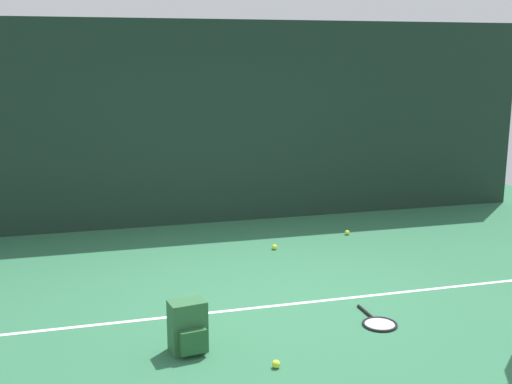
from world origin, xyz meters
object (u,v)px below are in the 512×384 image
tennis_ball_near_player (347,232)px  tennis_ball_mid_court (276,364)px  tennis_ball_far_left (275,247)px  tennis_racket (378,323)px  backpack (188,328)px

tennis_ball_near_player → tennis_ball_mid_court: bearing=-121.4°
tennis_ball_near_player → tennis_ball_far_left: same height
tennis_racket → backpack: backpack is taller
tennis_racket → tennis_ball_far_left: tennis_ball_far_left is taller
tennis_racket → tennis_ball_far_left: (-0.26, 2.43, 0.02)m
tennis_ball_near_player → tennis_ball_mid_court: (-2.05, -3.36, 0.00)m
backpack → tennis_ball_far_left: size_ratio=6.67×
tennis_racket → backpack: 1.79m
tennis_racket → tennis_ball_mid_court: tennis_ball_mid_court is taller
backpack → tennis_ball_mid_court: backpack is taller
tennis_racket → tennis_ball_far_left: bearing=-175.2°
tennis_ball_mid_court → tennis_ball_far_left: 3.11m
backpack → tennis_ball_mid_court: (0.62, -0.47, -0.18)m
tennis_racket → tennis_ball_mid_court: size_ratio=9.34×
tennis_ball_mid_court → backpack: bearing=142.9°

